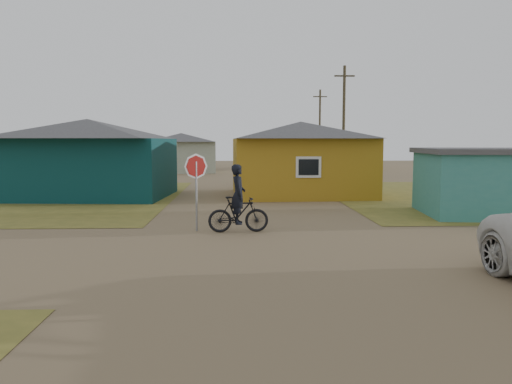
% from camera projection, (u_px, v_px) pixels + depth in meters
% --- Properties ---
extents(ground, '(120.00, 120.00, 0.00)m').
position_uv_depth(ground, '(272.00, 255.00, 12.67)').
color(ground, brown).
extents(house_teal, '(8.93, 7.08, 4.00)m').
position_uv_depth(house_teal, '(88.00, 157.00, 25.56)').
color(house_teal, '#092F32').
rests_on(house_teal, ground).
extents(house_yellow, '(7.72, 6.76, 3.90)m').
position_uv_depth(house_yellow, '(300.00, 158.00, 26.48)').
color(house_yellow, '#A87B19').
rests_on(house_yellow, ground).
extents(shed_turquoise, '(6.71, 4.93, 2.60)m').
position_uv_depth(shed_turquoise, '(504.00, 182.00, 19.36)').
color(shed_turquoise, teal).
rests_on(shed_turquoise, ground).
extents(house_pale_west, '(7.04, 6.15, 3.60)m').
position_uv_depth(house_pale_west, '(181.00, 152.00, 46.05)').
color(house_pale_west, '#9FA890').
rests_on(house_pale_west, ground).
extents(house_beige_east, '(6.95, 6.05, 3.60)m').
position_uv_depth(house_beige_east, '(340.00, 151.00, 52.62)').
color(house_beige_east, tan).
rests_on(house_beige_east, ground).
extents(house_pale_north, '(6.28, 5.81, 3.40)m').
position_uv_depth(house_pale_north, '(124.00, 151.00, 57.68)').
color(house_pale_north, '#9FA890').
rests_on(house_pale_north, ground).
extents(utility_pole_near, '(1.40, 0.20, 8.00)m').
position_uv_depth(utility_pole_near, '(344.00, 123.00, 34.36)').
color(utility_pole_near, '#463D2A').
rests_on(utility_pole_near, ground).
extents(utility_pole_far, '(1.40, 0.20, 8.00)m').
position_uv_depth(utility_pole_far, '(320.00, 128.00, 50.31)').
color(utility_pole_far, '#463D2A').
rests_on(utility_pole_far, ground).
extents(stop_sign, '(0.81, 0.17, 2.49)m').
position_uv_depth(stop_sign, '(196.00, 174.00, 15.85)').
color(stop_sign, gray).
rests_on(stop_sign, ground).
extents(cyclist, '(1.94, 0.71, 2.16)m').
position_uv_depth(cyclist, '(238.00, 208.00, 15.73)').
color(cyclist, black).
rests_on(cyclist, ground).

